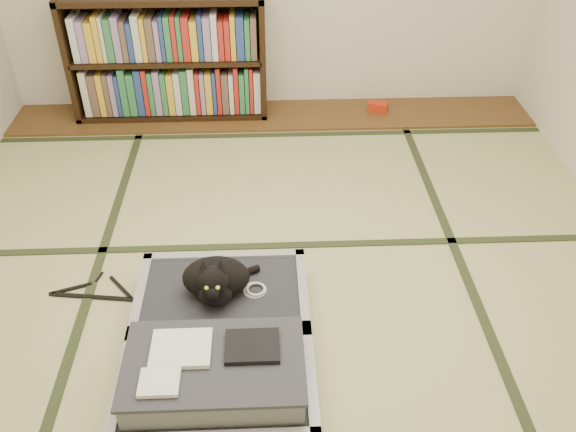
{
  "coord_description": "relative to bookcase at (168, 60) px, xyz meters",
  "views": [
    {
      "loc": [
        -0.06,
        -2.3,
        2.22
      ],
      "look_at": [
        0.05,
        0.35,
        0.25
      ],
      "focal_mm": 38.0,
      "sensor_mm": 36.0,
      "label": 1
    }
  ],
  "objects": [
    {
      "name": "red_item",
      "position": [
        1.6,
        -0.04,
        -0.4
      ],
      "size": [
        0.17,
        0.14,
        0.07
      ],
      "primitive_type": "cube",
      "rotation": [
        0.0,
        0.0,
        -0.37
      ],
      "color": "red",
      "rests_on": "wood_strip"
    },
    {
      "name": "suitcase",
      "position": [
        0.48,
        -2.52,
        -0.34
      ],
      "size": [
        0.83,
        1.11,
        0.33
      ],
      "color": "#A6A6AB",
      "rests_on": "floor"
    },
    {
      "name": "bookcase",
      "position": [
        0.0,
        0.0,
        0.0
      ],
      "size": [
        1.45,
        0.33,
        0.93
      ],
      "color": "black",
      "rests_on": "wood_strip"
    },
    {
      "name": "hanger",
      "position": [
        -0.2,
        -2.02,
        -0.44
      ],
      "size": [
        0.45,
        0.23,
        0.01
      ],
      "color": "black",
      "rests_on": "floor"
    },
    {
      "name": "wood_strip",
      "position": [
        0.77,
        -0.07,
        -0.44
      ],
      "size": [
        4.0,
        0.5,
        0.02
      ],
      "primitive_type": "cube",
      "color": "brown",
      "rests_on": "ground"
    },
    {
      "name": "cat",
      "position": [
        0.46,
        -2.23,
        -0.18
      ],
      "size": [
        0.37,
        0.37,
        0.3
      ],
      "color": "black",
      "rests_on": "suitcase"
    },
    {
      "name": "cable_coil",
      "position": [
        0.64,
        -2.21,
        -0.28
      ],
      "size": [
        0.12,
        0.12,
        0.03
      ],
      "color": "white",
      "rests_on": "suitcase"
    },
    {
      "name": "floor",
      "position": [
        0.77,
        -2.07,
        -0.45
      ],
      "size": [
        4.5,
        4.5,
        0.0
      ],
      "primitive_type": "plane",
      "color": "#C3C182",
      "rests_on": "ground"
    },
    {
      "name": "tatami_borders",
      "position": [
        0.77,
        -1.57,
        -0.45
      ],
      "size": [
        4.0,
        4.5,
        0.01
      ],
      "color": "#2D381E",
      "rests_on": "ground"
    },
    {
      "name": "room_shell",
      "position": [
        0.77,
        -2.07,
        1.01
      ],
      "size": [
        4.5,
        4.5,
        4.5
      ],
      "color": "white",
      "rests_on": "ground"
    }
  ]
}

